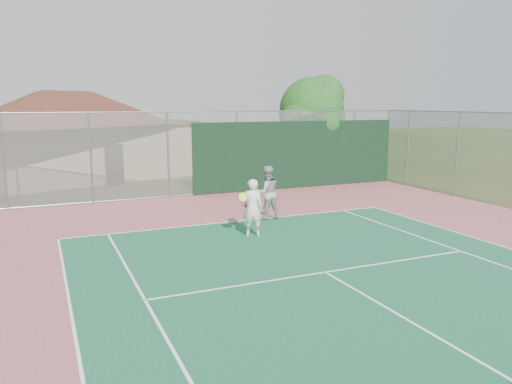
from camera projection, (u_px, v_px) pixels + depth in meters
back_fence at (239, 154)px, 21.50m from camera, size 20.08×0.11×3.53m
side_fence_right at (457, 155)px, 20.56m from camera, size 0.08×9.00×3.50m
clubhouse at (66, 126)px, 25.81m from camera, size 14.21×11.65×5.29m
tree at (313, 112)px, 24.46m from camera, size 3.73×3.53×5.20m
player_white_front at (252, 208)px, 14.38m from camera, size 0.96×0.77×1.68m
player_grey_back at (267, 193)px, 16.54m from camera, size 0.88×0.70×1.78m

